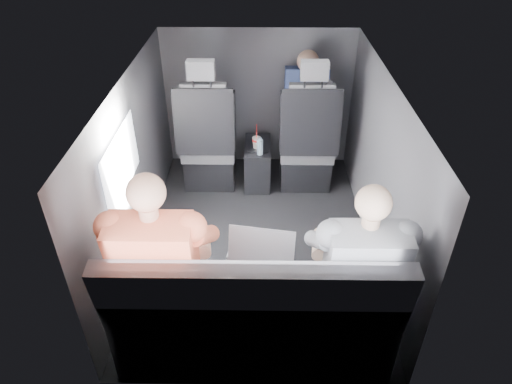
{
  "coord_description": "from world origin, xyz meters",
  "views": [
    {
      "loc": [
        0.04,
        -2.85,
        2.43
      ],
      "look_at": [
        -0.0,
        -0.05,
        0.51
      ],
      "focal_mm": 32.0,
      "sensor_mm": 36.0,
      "label": 1
    }
  ],
  "objects_px": {
    "water_bottle": "(260,147)",
    "passenger_front_right": "(305,100)",
    "laptop_silver": "(261,248)",
    "front_seat_left": "(209,146)",
    "passenger_rear_left": "(163,262)",
    "laptop_black": "(358,249)",
    "front_seat_right": "(307,147)",
    "passenger_rear_right": "(357,266)",
    "rear_bench": "(254,317)",
    "center_console": "(258,163)",
    "laptop_white": "(173,241)",
    "soda_cup": "(257,142)"
  },
  "relations": [
    {
      "from": "water_bottle",
      "to": "laptop_white",
      "type": "distance_m",
      "value": 1.57
    },
    {
      "from": "laptop_black",
      "to": "soda_cup",
      "type": "bearing_deg",
      "value": 110.91
    },
    {
      "from": "front_seat_right",
      "to": "water_bottle",
      "type": "relative_size",
      "value": 7.84
    },
    {
      "from": "front_seat_left",
      "to": "front_seat_right",
      "type": "xyz_separation_m",
      "value": [
        0.9,
        0.0,
        0.0
      ]
    },
    {
      "from": "laptop_silver",
      "to": "front_seat_left",
      "type": "bearing_deg",
      "value": 106.37
    },
    {
      "from": "laptop_white",
      "to": "front_seat_left",
      "type": "bearing_deg",
      "value": 88.52
    },
    {
      "from": "laptop_silver",
      "to": "passenger_rear_right",
      "type": "xyz_separation_m",
      "value": [
        0.54,
        -0.14,
        -0.0
      ]
    },
    {
      "from": "passenger_rear_right",
      "to": "passenger_front_right",
      "type": "bearing_deg",
      "value": 93.86
    },
    {
      "from": "rear_bench",
      "to": "laptop_silver",
      "type": "height_order",
      "value": "rear_bench"
    },
    {
      "from": "passenger_rear_left",
      "to": "front_seat_right",
      "type": "bearing_deg",
      "value": 61.93
    },
    {
      "from": "laptop_black",
      "to": "front_seat_right",
      "type": "bearing_deg",
      "value": 95.6
    },
    {
      "from": "laptop_white",
      "to": "laptop_black",
      "type": "height_order",
      "value": "same"
    },
    {
      "from": "passenger_rear_right",
      "to": "front_seat_left",
      "type": "bearing_deg",
      "value": 119.62
    },
    {
      "from": "water_bottle",
      "to": "laptop_silver",
      "type": "distance_m",
      "value": 1.54
    },
    {
      "from": "passenger_rear_left",
      "to": "passenger_front_right",
      "type": "xyz_separation_m",
      "value": [
        0.95,
        2.07,
        0.09
      ]
    },
    {
      "from": "laptop_silver",
      "to": "laptop_black",
      "type": "relative_size",
      "value": 1.12
    },
    {
      "from": "front_seat_left",
      "to": "laptop_white",
      "type": "xyz_separation_m",
      "value": [
        -0.04,
        -1.6,
        0.23
      ]
    },
    {
      "from": "front_seat_left",
      "to": "water_bottle",
      "type": "height_order",
      "value": "front_seat_left"
    },
    {
      "from": "water_bottle",
      "to": "laptop_black",
      "type": "height_order",
      "value": "laptop_black"
    },
    {
      "from": "center_console",
      "to": "soda_cup",
      "type": "relative_size",
      "value": 1.98
    },
    {
      "from": "laptop_black",
      "to": "passenger_rear_right",
      "type": "xyz_separation_m",
      "value": [
        -0.04,
        -0.15,
        0.0
      ]
    },
    {
      "from": "water_bottle",
      "to": "passenger_rear_left",
      "type": "height_order",
      "value": "passenger_rear_left"
    },
    {
      "from": "water_bottle",
      "to": "soda_cup",
      "type": "bearing_deg",
      "value": 106.97
    },
    {
      "from": "laptop_silver",
      "to": "passenger_rear_left",
      "type": "bearing_deg",
      "value": -165.24
    },
    {
      "from": "center_console",
      "to": "laptop_black",
      "type": "xyz_separation_m",
      "value": [
        0.61,
        -1.7,
        0.43
      ]
    },
    {
      "from": "water_bottle",
      "to": "passenger_rear_left",
      "type": "distance_m",
      "value": 1.77
    },
    {
      "from": "rear_bench",
      "to": "passenger_rear_left",
      "type": "height_order",
      "value": "passenger_rear_left"
    },
    {
      "from": "passenger_rear_left",
      "to": "laptop_silver",
      "type": "bearing_deg",
      "value": 14.76
    },
    {
      "from": "water_bottle",
      "to": "laptop_silver",
      "type": "height_order",
      "value": "laptop_silver"
    },
    {
      "from": "front_seat_left",
      "to": "laptop_black",
      "type": "relative_size",
      "value": 3.46
    },
    {
      "from": "laptop_black",
      "to": "laptop_silver",
      "type": "bearing_deg",
      "value": -179.46
    },
    {
      "from": "laptop_silver",
      "to": "passenger_rear_right",
      "type": "height_order",
      "value": "passenger_rear_right"
    },
    {
      "from": "front_seat_left",
      "to": "center_console",
      "type": "relative_size",
      "value": 2.64
    },
    {
      "from": "center_console",
      "to": "laptop_black",
      "type": "distance_m",
      "value": 1.85
    },
    {
      "from": "front_seat_left",
      "to": "rear_bench",
      "type": "xyz_separation_m",
      "value": [
        0.45,
        -1.9,
        -0.09
      ]
    },
    {
      "from": "laptop_white",
      "to": "passenger_front_right",
      "type": "bearing_deg",
      "value": 63.46
    },
    {
      "from": "rear_bench",
      "to": "water_bottle",
      "type": "distance_m",
      "value": 1.78
    },
    {
      "from": "passenger_front_right",
      "to": "water_bottle",
      "type": "bearing_deg",
      "value": -136.81
    },
    {
      "from": "water_bottle",
      "to": "passenger_rear_right",
      "type": "distance_m",
      "value": 1.77
    },
    {
      "from": "front_seat_left",
      "to": "passenger_rear_right",
      "type": "height_order",
      "value": "front_seat_left"
    },
    {
      "from": "front_seat_right",
      "to": "rear_bench",
      "type": "distance_m",
      "value": 1.96
    },
    {
      "from": "water_bottle",
      "to": "passenger_front_right",
      "type": "distance_m",
      "value": 0.63
    },
    {
      "from": "laptop_silver",
      "to": "passenger_rear_right",
      "type": "relative_size",
      "value": 0.33
    },
    {
      "from": "passenger_rear_left",
      "to": "passenger_rear_right",
      "type": "bearing_deg",
      "value": 0.04
    },
    {
      "from": "rear_bench",
      "to": "passenger_rear_left",
      "type": "xyz_separation_m",
      "value": [
        -0.51,
        0.09,
        0.35
      ]
    },
    {
      "from": "laptop_silver",
      "to": "passenger_rear_left",
      "type": "relative_size",
      "value": 0.32
    },
    {
      "from": "water_bottle",
      "to": "passenger_rear_left",
      "type": "bearing_deg",
      "value": -107.74
    },
    {
      "from": "soda_cup",
      "to": "passenger_rear_right",
      "type": "bearing_deg",
      "value": -71.74
    },
    {
      "from": "front_seat_right",
      "to": "water_bottle",
      "type": "xyz_separation_m",
      "value": [
        -0.43,
        -0.13,
        0.07
      ]
    },
    {
      "from": "front_seat_right",
      "to": "laptop_white",
      "type": "relative_size",
      "value": 3.99
    }
  ]
}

